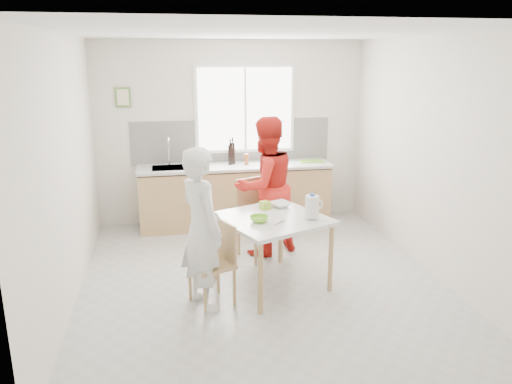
{
  "coord_description": "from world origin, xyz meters",
  "views": [
    {
      "loc": [
        -1.03,
        -5.14,
        2.49
      ],
      "look_at": [
        -0.02,
        0.2,
        0.99
      ],
      "focal_mm": 35.0,
      "sensor_mm": 36.0,
      "label": 1
    }
  ],
  "objects_px": {
    "milk_jug": "(312,206)",
    "chair_far": "(257,214)",
    "person_white": "(202,229)",
    "wine_bottle_a": "(233,153)",
    "dining_table": "(272,224)",
    "bowl_green": "(259,219)",
    "bowl_white": "(281,205)",
    "person_red": "(265,187)",
    "wine_bottle_b": "(230,154)",
    "chair_left": "(217,259)"
  },
  "relations": [
    {
      "from": "milk_jug",
      "to": "chair_far",
      "type": "bearing_deg",
      "value": 88.63
    },
    {
      "from": "person_white",
      "to": "wine_bottle_a",
      "type": "height_order",
      "value": "person_white"
    },
    {
      "from": "wine_bottle_a",
      "to": "person_white",
      "type": "bearing_deg",
      "value": -104.91
    },
    {
      "from": "dining_table",
      "to": "bowl_green",
      "type": "bearing_deg",
      "value": -143.16
    },
    {
      "from": "dining_table",
      "to": "milk_jug",
      "type": "height_order",
      "value": "milk_jug"
    },
    {
      "from": "dining_table",
      "to": "bowl_white",
      "type": "xyz_separation_m",
      "value": [
        0.18,
        0.35,
        0.11
      ]
    },
    {
      "from": "person_white",
      "to": "wine_bottle_a",
      "type": "relative_size",
      "value": 5.16
    },
    {
      "from": "bowl_green",
      "to": "wine_bottle_a",
      "type": "bearing_deg",
      "value": 88.63
    },
    {
      "from": "bowl_white",
      "to": "person_red",
      "type": "bearing_deg",
      "value": 94.89
    },
    {
      "from": "person_white",
      "to": "milk_jug",
      "type": "relative_size",
      "value": 6.39
    },
    {
      "from": "chair_far",
      "to": "person_red",
      "type": "xyz_separation_m",
      "value": [
        0.12,
        0.07,
        0.33
      ]
    },
    {
      "from": "milk_jug",
      "to": "wine_bottle_a",
      "type": "relative_size",
      "value": 0.81
    },
    {
      "from": "milk_jug",
      "to": "bowl_white",
      "type": "bearing_deg",
      "value": 92.55
    },
    {
      "from": "milk_jug",
      "to": "person_red",
      "type": "bearing_deg",
      "value": 81.51
    },
    {
      "from": "chair_far",
      "to": "wine_bottle_a",
      "type": "relative_size",
      "value": 3.1
    },
    {
      "from": "chair_far",
      "to": "wine_bottle_a",
      "type": "height_order",
      "value": "wine_bottle_a"
    },
    {
      "from": "bowl_white",
      "to": "wine_bottle_b",
      "type": "height_order",
      "value": "wine_bottle_b"
    },
    {
      "from": "wine_bottle_a",
      "to": "wine_bottle_b",
      "type": "distance_m",
      "value": 0.06
    },
    {
      "from": "wine_bottle_b",
      "to": "chair_left",
      "type": "bearing_deg",
      "value": -101.24
    },
    {
      "from": "chair_left",
      "to": "wine_bottle_b",
      "type": "height_order",
      "value": "wine_bottle_b"
    },
    {
      "from": "dining_table",
      "to": "chair_left",
      "type": "height_order",
      "value": "chair_left"
    },
    {
      "from": "chair_far",
      "to": "milk_jug",
      "type": "height_order",
      "value": "milk_jug"
    },
    {
      "from": "dining_table",
      "to": "chair_far",
      "type": "height_order",
      "value": "chair_far"
    },
    {
      "from": "bowl_white",
      "to": "wine_bottle_a",
      "type": "distance_m",
      "value": 1.89
    },
    {
      "from": "person_white",
      "to": "person_red",
      "type": "height_order",
      "value": "person_red"
    },
    {
      "from": "bowl_green",
      "to": "wine_bottle_a",
      "type": "distance_m",
      "value": 2.34
    },
    {
      "from": "bowl_green",
      "to": "wine_bottle_b",
      "type": "distance_m",
      "value": 2.3
    },
    {
      "from": "bowl_green",
      "to": "bowl_white",
      "type": "distance_m",
      "value": 0.58
    },
    {
      "from": "bowl_white",
      "to": "wine_bottle_a",
      "type": "xyz_separation_m",
      "value": [
        -0.29,
        1.85,
        0.26
      ]
    },
    {
      "from": "person_white",
      "to": "bowl_white",
      "type": "relative_size",
      "value": 7.53
    },
    {
      "from": "dining_table",
      "to": "chair_far",
      "type": "distance_m",
      "value": 0.91
    },
    {
      "from": "dining_table",
      "to": "chair_left",
      "type": "bearing_deg",
      "value": -157.2
    },
    {
      "from": "chair_far",
      "to": "person_red",
      "type": "relative_size",
      "value": 0.56
    },
    {
      "from": "bowl_green",
      "to": "bowl_white",
      "type": "height_order",
      "value": "bowl_green"
    },
    {
      "from": "person_red",
      "to": "bowl_green",
      "type": "height_order",
      "value": "person_red"
    },
    {
      "from": "person_white",
      "to": "milk_jug",
      "type": "height_order",
      "value": "person_white"
    },
    {
      "from": "dining_table",
      "to": "chair_left",
      "type": "xyz_separation_m",
      "value": [
        -0.63,
        -0.27,
        -0.25
      ]
    },
    {
      "from": "chair_far",
      "to": "person_white",
      "type": "bearing_deg",
      "value": -145.47
    },
    {
      "from": "dining_table",
      "to": "person_white",
      "type": "distance_m",
      "value": 0.86
    },
    {
      "from": "person_red",
      "to": "milk_jug",
      "type": "height_order",
      "value": "person_red"
    },
    {
      "from": "person_white",
      "to": "wine_bottle_b",
      "type": "xyz_separation_m",
      "value": [
        0.63,
        2.49,
        0.24
      ]
    },
    {
      "from": "wine_bottle_a",
      "to": "wine_bottle_b",
      "type": "xyz_separation_m",
      "value": [
        -0.04,
        -0.04,
        -0.01
      ]
    },
    {
      "from": "dining_table",
      "to": "bowl_green",
      "type": "height_order",
      "value": "bowl_green"
    },
    {
      "from": "person_white",
      "to": "bowl_green",
      "type": "xyz_separation_m",
      "value": [
        0.62,
        0.21,
        0.0
      ]
    },
    {
      "from": "person_red",
      "to": "wine_bottle_b",
      "type": "relative_size",
      "value": 5.87
    },
    {
      "from": "person_white",
      "to": "person_red",
      "type": "distance_m",
      "value": 1.58
    },
    {
      "from": "chair_left",
      "to": "chair_far",
      "type": "bearing_deg",
      "value": 128.54
    },
    {
      "from": "person_red",
      "to": "bowl_green",
      "type": "bearing_deg",
      "value": 52.23
    },
    {
      "from": "bowl_green",
      "to": "chair_far",
      "type": "bearing_deg",
      "value": 80.65
    },
    {
      "from": "chair_left",
      "to": "bowl_white",
      "type": "xyz_separation_m",
      "value": [
        0.81,
        0.61,
        0.36
      ]
    }
  ]
}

